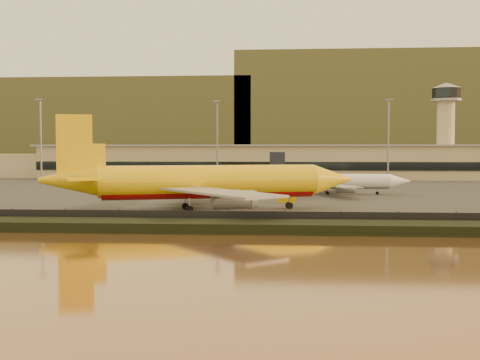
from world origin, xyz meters
name	(u,v)px	position (x,y,z in m)	size (l,w,h in m)	color
ground	(224,217)	(0.00, 0.00, 0.00)	(900.00, 900.00, 0.00)	black
embankment	(211,226)	(0.00, -17.00, 0.70)	(320.00, 7.00, 1.40)	black
tarmac	(253,183)	(0.00, 95.00, 0.10)	(320.00, 220.00, 0.20)	#2D2D2D
perimeter_fence	(215,218)	(0.00, -13.00, 1.30)	(300.00, 0.05, 2.20)	black
terminal_building	(219,162)	(-14.52, 125.55, 6.25)	(202.00, 25.00, 12.60)	tan
control_tower	(446,121)	(70.00, 131.00, 21.66)	(11.20, 11.20, 35.50)	tan
apron_light_masts	(302,133)	(15.00, 75.00, 15.70)	(152.20, 12.20, 25.40)	slate
distant_hills	(242,121)	(-20.74, 340.00, 31.39)	(470.00, 160.00, 70.00)	brown
dhl_cargo_jet	(204,183)	(-4.37, 8.12, 5.27)	(55.71, 53.19, 16.97)	#DFB40B
white_narrowbody_jet	(335,182)	(22.42, 49.13, 3.28)	(35.88, 35.11, 10.33)	white
gse_vehicle_yellow	(287,199)	(10.57, 25.55, 1.04)	(3.74, 1.68, 1.68)	#DFB40B
gse_vehicle_white	(187,194)	(-12.07, 36.60, 1.05)	(3.79, 1.70, 1.70)	white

